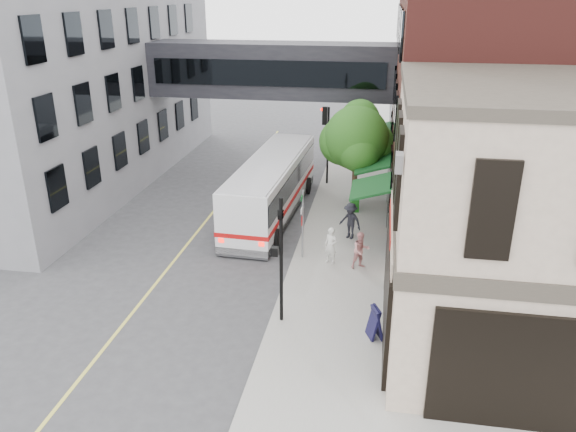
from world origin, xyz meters
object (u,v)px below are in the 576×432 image
at_px(newspaper_box, 355,204).
at_px(sandwich_board, 375,323).
at_px(bus, 272,185).
at_px(pedestrian_a, 331,246).
at_px(pedestrian_c, 350,221).
at_px(pedestrian_b, 361,250).

xyz_separation_m(newspaper_box, sandwich_board, (1.33, -11.20, 0.14)).
relative_size(bus, newspaper_box, 13.46).
xyz_separation_m(pedestrian_a, sandwich_board, (1.97, -5.18, -0.23)).
bearing_deg(pedestrian_c, bus, 176.82).
height_order(bus, pedestrian_b, bus).
distance_m(pedestrian_c, newspaper_box, 3.41).
bearing_deg(pedestrian_b, newspaper_box, 67.19).
xyz_separation_m(bus, pedestrian_b, (4.78, -5.52, -0.69)).
bearing_deg(sandwich_board, pedestrian_c, 77.72).
bearing_deg(newspaper_box, pedestrian_a, -110.37).
bearing_deg(pedestrian_a, pedestrian_b, 13.02).
xyz_separation_m(pedestrian_b, pedestrian_c, (-0.63, 2.90, 0.07)).
distance_m(newspaper_box, sandwich_board, 11.28).
distance_m(pedestrian_c, sandwich_board, 7.94).
height_order(pedestrian_a, sandwich_board, pedestrian_a).
xyz_separation_m(bus, newspaper_box, (4.17, 0.76, -1.07)).
bearing_deg(pedestrian_b, sandwich_board, -110.16).
xyz_separation_m(pedestrian_c, newspaper_box, (0.01, 3.38, -0.45)).
xyz_separation_m(pedestrian_c, sandwich_board, (1.34, -7.82, -0.30)).
bearing_deg(pedestrian_a, bus, 148.55).
relative_size(pedestrian_a, newspaper_box, 1.92).
distance_m(pedestrian_a, pedestrian_c, 2.72).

